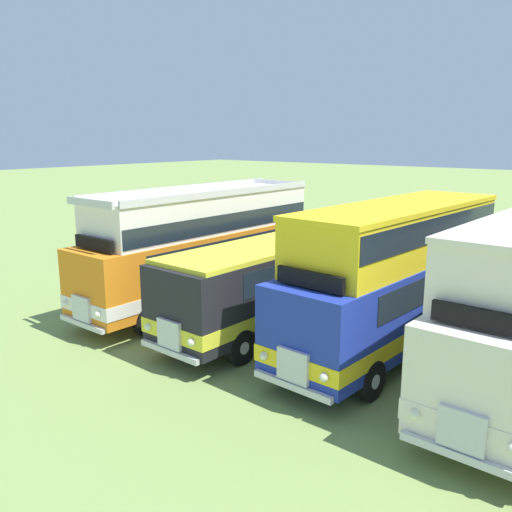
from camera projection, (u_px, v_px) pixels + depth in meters
name	position (u px, v px, depth m)	size (l,w,h in m)	color
ground_plane	(393.00, 349.00, 16.67)	(200.00, 200.00, 0.00)	#7A934C
bus_first_in_row	(204.00, 243.00, 20.89)	(2.68, 10.87, 4.52)	orange
bus_second_in_row	(293.00, 272.00, 18.90)	(2.82, 11.43, 2.99)	black
bus_third_in_row	(396.00, 272.00, 16.04)	(3.01, 9.80, 4.49)	#1E339E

